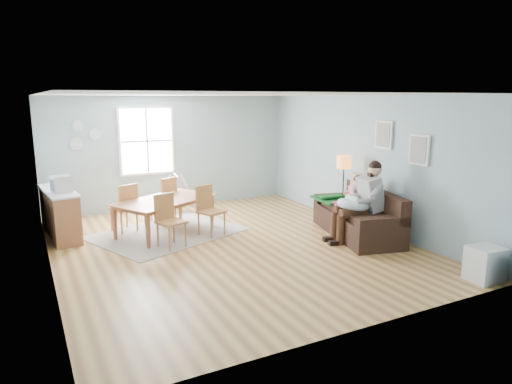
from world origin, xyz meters
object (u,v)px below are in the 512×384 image
toddler (352,194)px  chair_nw (126,205)px  dining_table (167,216)px  chair_sw (168,217)px  counter (60,213)px  storage_cube (485,264)px  chair_ne (166,197)px  monitor (61,184)px  sofa (360,219)px  chair_se (208,207)px  baby_swing (177,195)px  father (362,199)px  floor_lamp (344,168)px

toddler → chair_nw: (-3.99, 2.07, -0.21)m
toddler → dining_table: size_ratio=0.48×
chair_sw → counter: 2.27m
toddler → storage_cube: size_ratio=1.82×
dining_table → chair_ne: chair_ne is taller
monitor → dining_table: bearing=-12.2°
chair_sw → monitor: bearing=143.8°
toddler → storage_cube: (0.15, -2.87, -0.52)m
sofa → chair_nw: size_ratio=2.46×
chair_se → baby_swing: chair_se is taller
storage_cube → chair_sw: size_ratio=0.53×
storage_cube → baby_swing: (-2.72, 6.10, 0.14)m
storage_cube → chair_ne: chair_ne is taller
baby_swing → chair_sw: bearing=-111.0°
father → toddler: 0.54m
chair_se → father: bearing=-34.9°
toddler → counter: 5.70m
sofa → chair_sw: 3.68m
toddler → monitor: 5.53m
baby_swing → chair_nw: bearing=-140.6°
chair_ne → sofa: bearing=-40.6°
sofa → chair_se: size_ratio=2.48×
sofa → chair_ne: (-3.09, 2.66, 0.25)m
floor_lamp → counter: floor_lamp is taller
father → chair_sw: father is taller
dining_table → chair_se: 0.86m
chair_nw → monitor: monitor is taller
chair_ne → storage_cube: bearing=-58.7°
sofa → chair_sw: size_ratio=2.51×
storage_cube → chair_se: chair_se is taller
chair_nw → counter: bearing=167.5°
counter → storage_cube: bearing=-44.3°
storage_cube → dining_table: bearing=127.5°
dining_table → chair_nw: size_ratio=2.00×
toddler → chair_nw: 4.50m
monitor → chair_ne: bearing=11.1°
father → monitor: bearing=153.0°
chair_nw → baby_swing: 1.84m
father → chair_ne: 4.12m
storage_cube → baby_swing: baby_swing is taller
chair_se → baby_swing: bearing=89.4°
dining_table → chair_nw: chair_nw is taller
father → chair_se: father is taller
chair_nw → chair_ne: bearing=21.2°
toddler → storage_cube: 2.92m
dining_table → counter: 2.03m
toddler → counter: bearing=155.7°
monitor → father: bearing=-27.0°
floor_lamp → chair_sw: size_ratio=1.54×
chair_ne → counter: 2.12m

